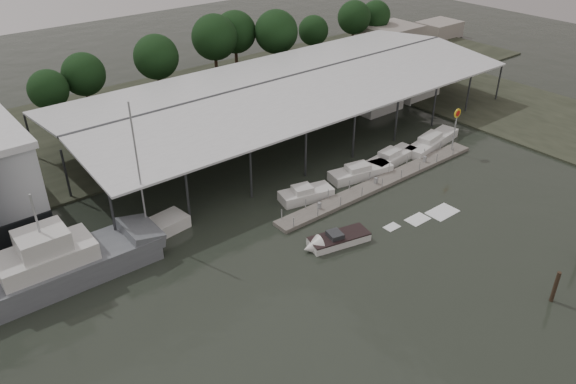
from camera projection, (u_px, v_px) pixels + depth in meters
ground at (346, 288)px, 45.24m from camera, size 200.00×200.00×0.00m
land_strip_far at (122, 125)px, 73.41m from camera, size 140.00×30.00×0.30m
land_strip_east at (533, 115)px, 76.36m from camera, size 20.00×60.00×0.30m
covered_boat_shed at (290, 81)px, 70.21m from camera, size 58.24×24.00×6.96m
floating_dock at (382, 182)px, 60.01m from camera, size 28.00×2.00×1.40m
shell_fuel_sign at (456, 122)px, 64.65m from camera, size 1.10×0.18×5.55m
distant_commercial_buildings at (406, 34)px, 106.42m from camera, size 22.00×8.00×4.00m
grey_trawler at (63, 264)px, 45.36m from camera, size 16.21×4.89×8.84m
white_sailboat at (142, 235)px, 50.63m from camera, size 8.92×3.65×13.43m
speedboat_underway at (334, 241)px, 50.28m from camera, size 17.13×5.66×2.00m
moored_cruiser_0 at (306, 194)px, 57.00m from camera, size 5.83×3.42×1.70m
moored_cruiser_1 at (360, 172)px, 61.11m from camera, size 7.51×3.62×1.70m
moored_cruiser_2 at (392, 158)px, 64.12m from camera, size 7.18×2.96×1.70m
moored_cruiser_3 at (432, 142)px, 67.81m from camera, size 9.58×3.78×1.70m
horizon_tree_line at (241, 38)px, 87.34m from camera, size 66.00×11.28×10.43m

